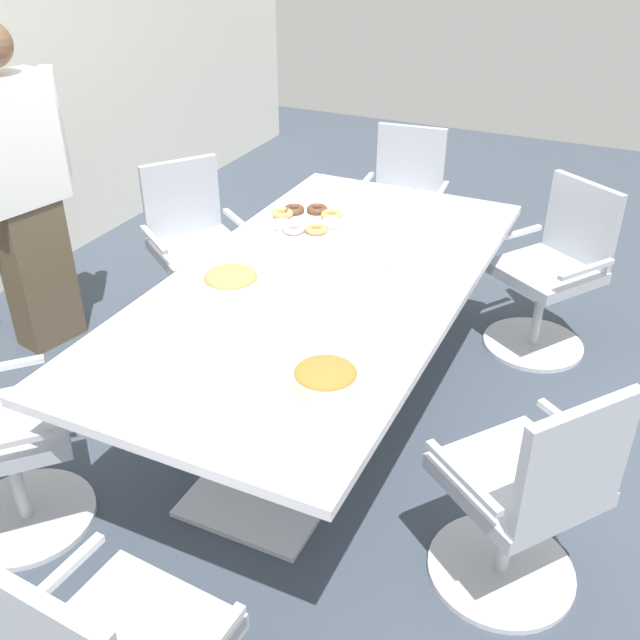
{
  "coord_description": "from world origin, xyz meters",
  "views": [
    {
      "loc": [
        -2.49,
        -1.18,
        2.2
      ],
      "look_at": [
        0.0,
        0.0,
        0.55
      ],
      "focal_mm": 41.02,
      "sensor_mm": 36.0,
      "label": 1
    }
  ],
  "objects_px": {
    "office_chair_2": "(526,501)",
    "snack_bowl_cookies": "(231,283)",
    "snack_bowl_pretzels": "(325,377)",
    "office_chair_3": "(551,278)",
    "office_chair_4": "(402,211)",
    "donut_platter": "(306,220)",
    "conference_table": "(320,305)",
    "office_chair_5": "(196,255)",
    "person_standing_2": "(21,191)",
    "napkin_pile": "(358,201)",
    "plate_stack": "(411,266)"
  },
  "relations": [
    {
      "from": "office_chair_2",
      "to": "conference_table",
      "type": "bearing_deg",
      "value": 98.38
    },
    {
      "from": "conference_table",
      "to": "napkin_pile",
      "type": "distance_m",
      "value": 0.85
    },
    {
      "from": "conference_table",
      "to": "office_chair_5",
      "type": "relative_size",
      "value": 2.64
    },
    {
      "from": "office_chair_5",
      "to": "person_standing_2",
      "type": "distance_m",
      "value": 0.96
    },
    {
      "from": "office_chair_2",
      "to": "plate_stack",
      "type": "bearing_deg",
      "value": 78.53
    },
    {
      "from": "snack_bowl_pretzels",
      "to": "donut_platter",
      "type": "distance_m",
      "value": 1.37
    },
    {
      "from": "snack_bowl_pretzels",
      "to": "napkin_pile",
      "type": "xyz_separation_m",
      "value": [
        1.5,
        0.51,
        0.0
      ]
    },
    {
      "from": "office_chair_3",
      "to": "office_chair_4",
      "type": "height_order",
      "value": "same"
    },
    {
      "from": "office_chair_5",
      "to": "snack_bowl_pretzels",
      "type": "bearing_deg",
      "value": 82.81
    },
    {
      "from": "snack_bowl_pretzels",
      "to": "donut_platter",
      "type": "relative_size",
      "value": 0.63
    },
    {
      "from": "snack_bowl_pretzels",
      "to": "plate_stack",
      "type": "xyz_separation_m",
      "value": [
        0.93,
        0.02,
        -0.01
      ]
    },
    {
      "from": "person_standing_2",
      "to": "office_chair_5",
      "type": "bearing_deg",
      "value": 142.44
    },
    {
      "from": "office_chair_3",
      "to": "office_chair_4",
      "type": "distance_m",
      "value": 1.16
    },
    {
      "from": "conference_table",
      "to": "office_chair_3",
      "type": "xyz_separation_m",
      "value": [
        1.13,
        -0.82,
        -0.22
      ]
    },
    {
      "from": "person_standing_2",
      "to": "office_chair_4",
      "type": "bearing_deg",
      "value": 150.32
    },
    {
      "from": "office_chair_4",
      "to": "person_standing_2",
      "type": "distance_m",
      "value": 2.26
    },
    {
      "from": "office_chair_2",
      "to": "napkin_pile",
      "type": "distance_m",
      "value": 1.87
    },
    {
      "from": "person_standing_2",
      "to": "plate_stack",
      "type": "xyz_separation_m",
      "value": [
        0.22,
        -2.0,
        -0.1
      ]
    },
    {
      "from": "conference_table",
      "to": "snack_bowl_pretzels",
      "type": "distance_m",
      "value": 0.79
    },
    {
      "from": "office_chair_4",
      "to": "snack_bowl_pretzels",
      "type": "height_order",
      "value": "office_chair_4"
    },
    {
      "from": "office_chair_4",
      "to": "office_chair_5",
      "type": "distance_m",
      "value": 1.38
    },
    {
      "from": "office_chair_2",
      "to": "donut_platter",
      "type": "height_order",
      "value": "office_chair_2"
    },
    {
      "from": "office_chair_2",
      "to": "person_standing_2",
      "type": "relative_size",
      "value": 0.54
    },
    {
      "from": "person_standing_2",
      "to": "office_chair_2",
      "type": "bearing_deg",
      "value": 89.78
    },
    {
      "from": "donut_platter",
      "to": "office_chair_3",
      "type": "bearing_deg",
      "value": -61.3
    },
    {
      "from": "conference_table",
      "to": "snack_bowl_pretzels",
      "type": "relative_size",
      "value": 10.04
    },
    {
      "from": "conference_table",
      "to": "plate_stack",
      "type": "xyz_separation_m",
      "value": [
        0.24,
        -0.33,
        0.15
      ]
    },
    {
      "from": "office_chair_2",
      "to": "office_chair_3",
      "type": "bearing_deg",
      "value": 44.27
    },
    {
      "from": "person_standing_2",
      "to": "napkin_pile",
      "type": "xyz_separation_m",
      "value": [
        0.8,
        -1.51,
        -0.08
      ]
    },
    {
      "from": "office_chair_2",
      "to": "office_chair_5",
      "type": "bearing_deg",
      "value": 98.42
    },
    {
      "from": "office_chair_5",
      "to": "donut_platter",
      "type": "distance_m",
      "value": 0.81
    },
    {
      "from": "office_chair_2",
      "to": "person_standing_2",
      "type": "distance_m",
      "value": 2.82
    },
    {
      "from": "donut_platter",
      "to": "office_chair_4",
      "type": "bearing_deg",
      "value": -5.31
    },
    {
      "from": "office_chair_2",
      "to": "plate_stack",
      "type": "relative_size",
      "value": 4.18
    },
    {
      "from": "donut_platter",
      "to": "napkin_pile",
      "type": "relative_size",
      "value": 2.65
    },
    {
      "from": "office_chair_5",
      "to": "snack_bowl_cookies",
      "type": "relative_size",
      "value": 3.7
    },
    {
      "from": "office_chair_3",
      "to": "plate_stack",
      "type": "distance_m",
      "value": 1.09
    },
    {
      "from": "conference_table",
      "to": "office_chair_4",
      "type": "distance_m",
      "value": 1.7
    },
    {
      "from": "office_chair_2",
      "to": "snack_bowl_cookies",
      "type": "xyz_separation_m",
      "value": [
        0.28,
        1.3,
        0.4
      ]
    },
    {
      "from": "office_chair_4",
      "to": "donut_platter",
      "type": "distance_m",
      "value": 1.23
    },
    {
      "from": "office_chair_4",
      "to": "donut_platter",
      "type": "xyz_separation_m",
      "value": [
        -1.17,
        0.11,
        0.36
      ]
    },
    {
      "from": "conference_table",
      "to": "snack_bowl_cookies",
      "type": "relative_size",
      "value": 9.75
    },
    {
      "from": "office_chair_3",
      "to": "donut_platter",
      "type": "bearing_deg",
      "value": 62.44
    },
    {
      "from": "snack_bowl_cookies",
      "to": "conference_table",
      "type": "bearing_deg",
      "value": -42.77
    },
    {
      "from": "snack_bowl_cookies",
      "to": "snack_bowl_pretzels",
      "type": "height_order",
      "value": "snack_bowl_cookies"
    },
    {
      "from": "office_chair_2",
      "to": "office_chair_4",
      "type": "distance_m",
      "value": 2.56
    },
    {
      "from": "donut_platter",
      "to": "office_chair_5",
      "type": "bearing_deg",
      "value": 85.48
    },
    {
      "from": "snack_bowl_cookies",
      "to": "napkin_pile",
      "type": "xyz_separation_m",
      "value": [
        1.1,
        -0.1,
        -0.02
      ]
    },
    {
      "from": "snack_bowl_pretzels",
      "to": "plate_stack",
      "type": "bearing_deg",
      "value": 1.26
    },
    {
      "from": "office_chair_2",
      "to": "donut_platter",
      "type": "distance_m",
      "value": 1.77
    }
  ]
}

